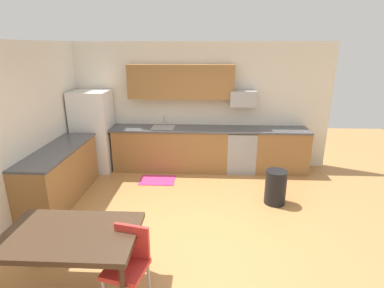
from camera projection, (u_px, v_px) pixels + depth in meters
ground_plane at (189, 227)px, 4.63m from camera, size 12.00×12.00×0.00m
wall_back at (196, 106)px, 6.73m from camera, size 5.80×0.10×2.70m
wall_left at (2, 139)px, 4.33m from camera, size 0.10×5.80×2.70m
cabinet_run_back at (171, 149)px, 6.70m from camera, size 2.44×0.60×0.90m
cabinet_run_back_right at (280, 151)px, 6.59m from camera, size 1.11×0.60×0.90m
cabinet_run_left at (60, 175)px, 5.35m from camera, size 0.60×2.00×0.90m
countertop_back at (195, 129)px, 6.53m from camera, size 4.80×0.64×0.04m
countertop_left at (57, 150)px, 5.21m from camera, size 0.64×2.00×0.04m
upper_cabinets_back at (181, 82)px, 6.36m from camera, size 2.20×0.34×0.70m
refrigerator at (94, 131)px, 6.57m from camera, size 0.76×0.70×1.72m
oven_range at (241, 150)px, 6.63m from camera, size 0.60×0.60×0.91m
microwave at (243, 98)px, 6.38m from camera, size 0.54×0.36×0.32m
sink_basin at (163, 130)px, 6.57m from camera, size 0.48×0.40×0.14m
sink_faucet at (164, 121)px, 6.69m from camera, size 0.02×0.02×0.24m
dining_table at (71, 238)px, 3.20m from camera, size 1.40×0.90×0.76m
chair_near_table at (129, 260)px, 3.16m from camera, size 0.48×0.48×0.85m
trash_bin at (276, 187)px, 5.25m from camera, size 0.36×0.36×0.60m
floor_mat at (157, 180)px, 6.23m from camera, size 0.70×0.50×0.01m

